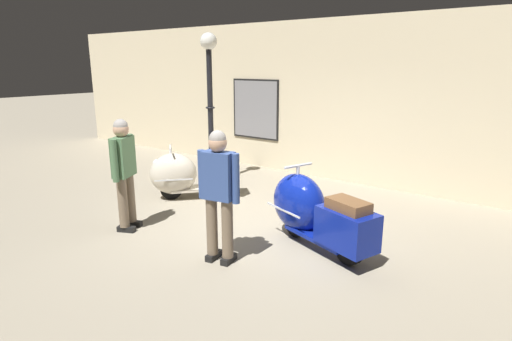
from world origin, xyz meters
TOP-DOWN VIEW (x-y plane):
  - ground_plane at (0.00, 0.00)m, footprint 60.00×60.00m
  - showroom_back_wall at (0.13, 3.38)m, footprint 18.00×0.63m
  - scooter_0 at (-1.83, 0.51)m, footprint 1.43×1.52m
  - scooter_1 at (1.02, 0.05)m, footprint 1.84×1.08m
  - lamppost at (-2.21, 1.58)m, footprint 0.33×0.33m
  - visitor_0 at (0.33, -1.07)m, footprint 0.56×0.32m
  - visitor_1 at (-1.50, -1.09)m, footprint 0.38×0.52m

SIDE VIEW (x-z plane):
  - ground_plane at x=0.00m, z-range 0.00..0.00m
  - scooter_0 at x=-1.83m, z-range -0.04..0.95m
  - scooter_1 at x=1.02m, z-range -0.05..1.04m
  - visitor_1 at x=-1.50m, z-range 0.13..1.81m
  - visitor_0 at x=0.33m, z-range 0.13..1.82m
  - showroom_back_wall at x=0.13m, z-range 0.00..3.35m
  - lamppost at x=-2.21m, z-range 0.34..3.38m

